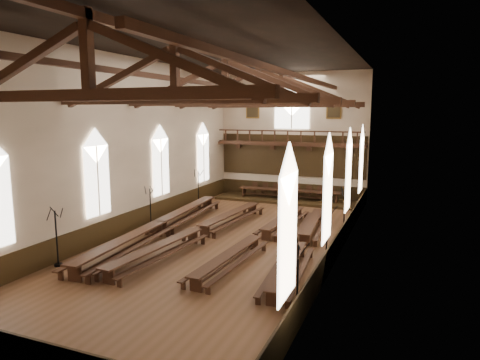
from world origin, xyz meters
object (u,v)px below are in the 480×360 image
at_px(refectory_row_d, 302,242).
at_px(candelabrum_left_mid, 151,214).
at_px(candelabrum_right_near, 297,288).
at_px(refectory_row_c, 260,236).
at_px(high_table, 289,191).
at_px(dais, 289,200).
at_px(refectory_row_a, 159,225).
at_px(candelabrum_left_near, 57,248).
at_px(candelabrum_left_far, 198,195).
at_px(candelabrum_right_far, 344,218).
at_px(refectory_row_b, 199,230).
at_px(candelabrum_right_mid, 326,243).

distance_m(refectory_row_d, candelabrum_left_mid, 9.77).
height_order(refectory_row_d, candelabrum_left_mid, candelabrum_left_mid).
bearing_deg(refectory_row_d, candelabrum_left_mid, 173.04).
relative_size(refectory_row_d, candelabrum_right_near, 5.48).
height_order(refectory_row_c, refectory_row_d, refectory_row_c).
relative_size(refectory_row_c, high_table, 1.72).
relative_size(refectory_row_c, dais, 1.20).
bearing_deg(refectory_row_a, candelabrum_left_near, -104.33).
bearing_deg(candelabrum_left_far, candelabrum_right_far, -14.84).
bearing_deg(refectory_row_b, candelabrum_right_near, -40.67).
height_order(refectory_row_c, candelabrum_left_far, candelabrum_left_far).
height_order(candelabrum_left_far, candelabrum_right_mid, candelabrum_left_far).
bearing_deg(dais, refectory_row_a, -110.23).
height_order(refectory_row_c, candelabrum_left_mid, candelabrum_left_mid).
distance_m(candelabrum_left_near, candelabrum_right_mid, 12.32).
bearing_deg(candelabrum_right_far, candelabrum_left_far, 165.16).
distance_m(refectory_row_c, dais, 11.41).
bearing_deg(refectory_row_c, refectory_row_a, -176.03).
xyz_separation_m(high_table, candelabrum_right_mid, (5.26, -12.33, -0.01)).
relative_size(dais, candelabrum_right_mid, 4.28).
xyz_separation_m(high_table, candelabrum_left_mid, (-5.84, -10.25, -0.07)).
xyz_separation_m(refectory_row_b, candelabrum_right_mid, (7.02, -0.62, 0.27)).
relative_size(high_table, candelabrum_left_mid, 3.24).
bearing_deg(candelabrum_left_near, candelabrum_left_mid, 90.00).
bearing_deg(candelabrum_left_far, candelabrum_right_mid, -36.97).
height_order(refectory_row_a, candelabrum_left_mid, candelabrum_left_mid).
height_order(candelabrum_right_near, candelabrum_right_far, candelabrum_right_far).
distance_m(refectory_row_a, refectory_row_b, 2.56).
bearing_deg(refectory_row_d, candelabrum_right_mid, -32.54).
bearing_deg(candelabrum_right_mid, candelabrum_right_near, -90.00).
height_order(dais, candelabrum_right_near, candelabrum_right_near).
distance_m(candelabrum_left_far, candelabrum_right_mid, 13.89).
distance_m(refectory_row_b, candelabrum_right_far, 8.50).
bearing_deg(candelabrum_right_near, dais, 106.53).
bearing_deg(candelabrum_right_near, candelabrum_left_far, 128.88).
bearing_deg(candelabrum_right_near, candelabrum_right_far, 90.00).
relative_size(refectory_row_b, refectory_row_c, 1.05).
xyz_separation_m(candelabrum_left_far, candelabrum_right_mid, (11.10, -8.36, -0.02)).
bearing_deg(candelabrum_left_near, refectory_row_a, 75.67).
xyz_separation_m(dais, candelabrum_left_far, (-5.84, -3.97, 0.74)).
bearing_deg(candelabrum_right_mid, dais, 113.13).
height_order(candelabrum_left_far, candelabrum_right_far, candelabrum_left_far).
bearing_deg(candelabrum_right_near, refectory_row_c, 119.50).
bearing_deg(high_table, refectory_row_a, -110.23).
bearing_deg(refectory_row_b, candelabrum_left_near, -124.43).
relative_size(candelabrum_right_near, candelabrum_right_mid, 0.94).
bearing_deg(refectory_row_a, refectory_row_b, -0.20).
height_order(refectory_row_d, candelabrum_right_near, candelabrum_right_near).
xyz_separation_m(refectory_row_b, candelabrum_right_far, (7.02, 4.80, 0.26)).
xyz_separation_m(refectory_row_a, refectory_row_d, (8.17, 0.27, -0.11)).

